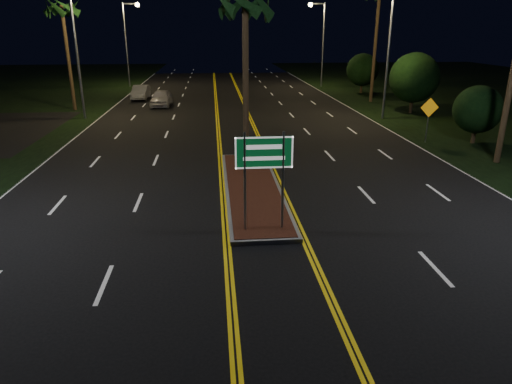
{
  "coord_description": "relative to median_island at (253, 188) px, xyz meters",
  "views": [
    {
      "loc": [
        -1.52,
        -10.7,
        6.29
      ],
      "look_at": [
        -0.38,
        1.46,
        1.9
      ],
      "focal_mm": 32.0,
      "sensor_mm": 36.0,
      "label": 1
    }
  ],
  "objects": [
    {
      "name": "ground",
      "position": [
        0.0,
        -7.0,
        -0.08
      ],
      "size": [
        120.0,
        120.0,
        0.0
      ],
      "primitive_type": "plane",
      "color": "black",
      "rests_on": "ground"
    },
    {
      "name": "median_island",
      "position": [
        0.0,
        0.0,
        0.0
      ],
      "size": [
        2.25,
        10.25,
        0.17
      ],
      "color": "gray",
      "rests_on": "ground"
    },
    {
      "name": "highway_sign",
      "position": [
        0.0,
        -4.2,
        2.32
      ],
      "size": [
        1.8,
        0.08,
        3.2
      ],
      "color": "gray",
      "rests_on": "ground"
    },
    {
      "name": "streetlight_left_mid",
      "position": [
        -10.61,
        17.0,
        5.57
      ],
      "size": [
        1.91,
        0.44,
        9.0
      ],
      "color": "gray",
      "rests_on": "ground"
    },
    {
      "name": "streetlight_left_far",
      "position": [
        -10.61,
        37.0,
        5.57
      ],
      "size": [
        1.91,
        0.44,
        9.0
      ],
      "color": "gray",
      "rests_on": "ground"
    },
    {
      "name": "streetlight_right_mid",
      "position": [
        10.61,
        15.0,
        5.57
      ],
      "size": [
        1.91,
        0.44,
        9.0
      ],
      "color": "gray",
      "rests_on": "ground"
    },
    {
      "name": "streetlight_right_far",
      "position": [
        10.61,
        35.0,
        5.57
      ],
      "size": [
        1.91,
        0.44,
        9.0
      ],
      "color": "gray",
      "rests_on": "ground"
    },
    {
      "name": "palm_median",
      "position": [
        0.0,
        3.5,
        7.19
      ],
      "size": [
        2.4,
        2.4,
        8.3
      ],
      "color": "#382819",
      "rests_on": "ground"
    },
    {
      "name": "palm_left_far",
      "position": [
        -12.8,
        21.0,
        7.66
      ],
      "size": [
        2.4,
        2.4,
        8.8
      ],
      "color": "#382819",
      "rests_on": "ground"
    },
    {
      "name": "shrub_near",
      "position": [
        13.5,
        7.0,
        1.86
      ],
      "size": [
        2.7,
        2.7,
        3.3
      ],
      "color": "#382819",
      "rests_on": "ground"
    },
    {
      "name": "shrub_mid",
      "position": [
        14.0,
        17.0,
        2.64
      ],
      "size": [
        3.78,
        3.78,
        4.62
      ],
      "color": "#382819",
      "rests_on": "ground"
    },
    {
      "name": "shrub_far",
      "position": [
        13.8,
        29.0,
        2.25
      ],
      "size": [
        3.24,
        3.24,
        3.96
      ],
      "color": "#382819",
      "rests_on": "ground"
    },
    {
      "name": "car_near",
      "position": [
        -5.92,
        22.37,
        0.71
      ],
      "size": [
        2.19,
        4.83,
        1.59
      ],
      "primitive_type": "imported",
      "rotation": [
        0.0,
        0.0,
        -0.03
      ],
      "color": "#B9B7BE",
      "rests_on": "ground"
    },
    {
      "name": "car_far",
      "position": [
        -8.28,
        26.73,
        0.66
      ],
      "size": [
        1.97,
        4.48,
        1.48
      ],
      "primitive_type": "imported",
      "rotation": [
        0.0,
        0.0,
        -0.01
      ],
      "color": "#A0A2A9",
      "rests_on": "ground"
    },
    {
      "name": "warning_sign",
      "position": [
        10.8,
        7.35,
        1.61
      ],
      "size": [
        1.09,
        0.09,
        2.59
      ],
      "rotation": [
        0.0,
        0.0,
        0.04
      ],
      "color": "gray",
      "rests_on": "ground"
    }
  ]
}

